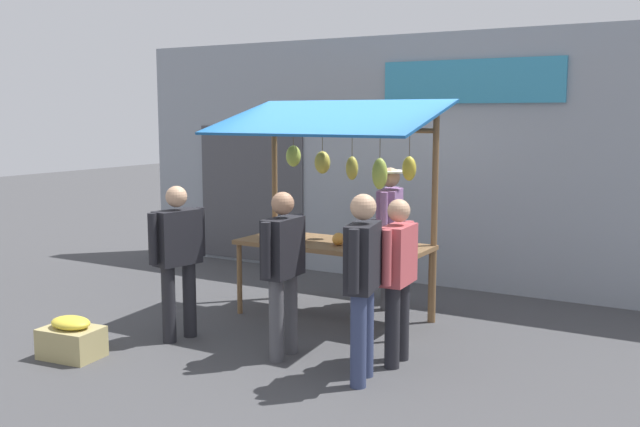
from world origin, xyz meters
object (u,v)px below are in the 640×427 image
(vendor_with_sunhat, at_px, (390,225))
(produce_crate_near, at_px, (71,339))
(shopper_with_ponytail, at_px, (363,274))
(shopper_with_shopping_bag, at_px, (398,271))
(shopper_in_grey_tee, at_px, (178,252))
(market_stall, at_px, (333,185))
(shopper_in_striped_shirt, at_px, (283,263))

(vendor_with_sunhat, distance_m, produce_crate_near, 3.81)
(shopper_with_ponytail, height_order, shopper_with_shopping_bag, shopper_with_ponytail)
(produce_crate_near, bearing_deg, shopper_in_grey_tee, -118.39)
(shopper_in_grey_tee, height_order, shopper_with_ponytail, shopper_with_ponytail)
(vendor_with_sunhat, xyz_separation_m, shopper_with_shopping_bag, (-0.91, 1.80, -0.12))
(market_stall, bearing_deg, produce_crate_near, 59.07)
(vendor_with_sunhat, xyz_separation_m, shopper_in_striped_shirt, (0.11, 2.18, -0.09))
(vendor_with_sunhat, distance_m, shopper_in_grey_tee, 2.63)
(market_stall, relative_size, shopper_with_ponytail, 1.51)
(market_stall, xyz_separation_m, vendor_with_sunhat, (-0.38, -0.72, -0.52))
(shopper_with_shopping_bag, xyz_separation_m, shopper_in_striped_shirt, (1.02, 0.38, 0.03))
(shopper_in_grey_tee, bearing_deg, vendor_with_sunhat, -18.65)
(vendor_with_sunhat, height_order, produce_crate_near, vendor_with_sunhat)
(produce_crate_near, bearing_deg, shopper_with_ponytail, -162.73)
(shopper_with_shopping_bag, bearing_deg, shopper_in_grey_tee, 97.85)
(market_stall, height_order, shopper_with_shopping_bag, market_stall)
(vendor_with_sunhat, bearing_deg, produce_crate_near, -42.22)
(shopper_with_shopping_bag, xyz_separation_m, produce_crate_near, (2.78, 1.42, -0.71))
(shopper_in_striped_shirt, bearing_deg, market_stall, 8.16)
(shopper_in_grey_tee, xyz_separation_m, shopper_in_striped_shirt, (-1.24, -0.08, -0.00))
(shopper_in_striped_shirt, distance_m, produce_crate_near, 2.17)
(vendor_with_sunhat, xyz_separation_m, produce_crate_near, (1.87, 3.22, -0.83))
(vendor_with_sunhat, distance_m, shopper_in_striped_shirt, 2.18)
(vendor_with_sunhat, xyz_separation_m, shopper_in_grey_tee, (1.35, 2.26, -0.09))
(vendor_with_sunhat, relative_size, shopper_in_grey_tee, 1.06)
(market_stall, relative_size, produce_crate_near, 4.18)
(shopper_with_ponytail, bearing_deg, vendor_with_sunhat, 6.57)
(shopper_in_grey_tee, bearing_deg, shopper_with_shopping_bag, -66.40)
(shopper_with_ponytail, distance_m, produce_crate_near, 2.94)
(shopper_in_grey_tee, xyz_separation_m, shopper_with_ponytail, (-2.18, 0.12, 0.04))
(shopper_in_grey_tee, height_order, shopper_with_shopping_bag, shopper_in_grey_tee)
(market_stall, distance_m, vendor_with_sunhat, 0.97)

